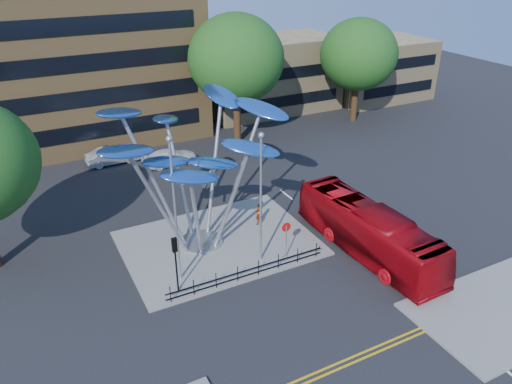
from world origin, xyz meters
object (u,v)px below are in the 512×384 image
leaf_sculpture (194,145)px  street_lamp_left (174,199)px  no_entry_sign_island (286,234)px  red_bus (368,231)px  tree_far (359,55)px  street_lamp_right (261,188)px  parked_car_right (171,157)px  pedestrian (259,214)px  traffic_light_island (175,253)px  tree_right (236,59)px  parked_car_mid (112,156)px

leaf_sculpture → street_lamp_left: bearing=-127.4°
no_entry_sign_island → red_bus: size_ratio=0.21×
tree_far → leaf_sculpture: size_ratio=0.85×
tree_far → leaf_sculpture: 28.53m
tree_far → no_entry_sign_island: tree_far is taller
no_entry_sign_island → street_lamp_right: bearing=162.1°
red_bus → parked_car_right: (-6.46, 18.95, -0.91)m
street_lamp_left → pedestrian: size_ratio=5.55×
street_lamp_left → street_lamp_right: bearing=-5.7°
red_bus → street_lamp_right: bearing=159.0°
leaf_sculpture → traffic_light_island: (-2.93, -4.18, -4.26)m
tree_far → street_lamp_right: 28.76m
tree_right → parked_car_mid: tree_right is taller
street_lamp_right → traffic_light_island: bearing=-174.8°
tree_right → parked_car_mid: (-12.04, 0.33, -7.29)m
leaf_sculpture → tree_right: bearing=56.7°
leaf_sculpture → parked_car_mid: (-1.98, 15.65, -6.13)m
tree_right → no_entry_sign_island: size_ratio=4.94×
tree_far → street_lamp_left: 32.37m
street_lamp_left → parked_car_mid: bearing=88.6°
street_lamp_left → parked_car_right: bearing=73.1°
street_lamp_left → pedestrian: street_lamp_left is taller
parked_car_right → no_entry_sign_island: bearing=-176.1°
no_entry_sign_island → street_lamp_left: bearing=171.4°
street_lamp_right → leaf_sculpture: bearing=124.9°
street_lamp_left → parked_car_right: (4.96, 16.26, -4.67)m
tree_far → traffic_light_island: bearing=-144.2°
parked_car_right → tree_right: bearing=-74.7°
street_lamp_right → red_bus: street_lamp_right is taller
parked_car_mid → traffic_light_island: bearing=174.9°
no_entry_sign_island → tree_far: bearing=44.3°
pedestrian → parked_car_mid: size_ratio=0.35×
pedestrian → parked_car_right: 13.09m
leaf_sculpture → red_bus: 11.96m
red_bus → parked_car_right: bearing=106.6°
leaf_sculpture → red_bus: (8.99, -5.87, -5.28)m
traffic_light_island → red_bus: 12.08m
leaf_sculpture → no_entry_sign_island: 7.71m
street_lamp_right → parked_car_right: bearing=90.1°
traffic_light_island → parked_car_right: 18.21m
tree_right → red_bus: (-1.08, -21.19, -6.44)m
street_lamp_right → no_entry_sign_island: 3.64m
parked_car_mid → parked_car_right: parked_car_mid is taller
tree_far → parked_car_right: bearing=-174.1°
tree_right → red_bus: bearing=-92.9°
street_lamp_right → red_bus: (6.42, -2.19, -3.50)m
traffic_light_island → parked_car_mid: bearing=87.2°
street_lamp_left → traffic_light_island: street_lamp_left is taller
tree_right → street_lamp_right: tree_right is taller
leaf_sculpture → parked_car_right: size_ratio=2.69×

